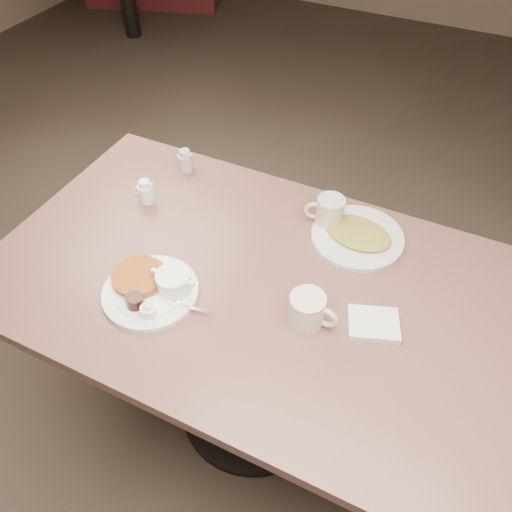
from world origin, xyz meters
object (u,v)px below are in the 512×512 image
at_px(diner_table, 253,314).
at_px(creamer_right, 185,161).
at_px(coffee_mug_near, 308,310).
at_px(coffee_mug_far, 329,212).
at_px(main_plate, 153,287).
at_px(hash_plate, 358,236).
at_px(creamer_left, 146,192).

xyz_separation_m(diner_table, creamer_right, (-0.43, 0.35, 0.21)).
xyz_separation_m(coffee_mug_near, coffee_mug_far, (-0.08, 0.37, 0.00)).
relative_size(diner_table, creamer_right, 18.75).
relative_size(diner_table, coffee_mug_near, 11.17).
height_order(main_plate, creamer_right, creamer_right).
relative_size(main_plate, coffee_mug_far, 2.47).
bearing_deg(coffee_mug_near, coffee_mug_far, 102.20).
relative_size(creamer_right, hash_plate, 0.25).
xyz_separation_m(coffee_mug_near, creamer_left, (-0.65, 0.22, -0.01)).
height_order(diner_table, main_plate, main_plate).
relative_size(diner_table, hash_plate, 4.74).
relative_size(diner_table, coffee_mug_far, 11.47).
bearing_deg(creamer_right, hash_plate, -6.38).
xyz_separation_m(diner_table, creamer_left, (-0.46, 0.15, 0.21)).
height_order(creamer_left, creamer_right, same).
bearing_deg(hash_plate, coffee_mug_far, 168.57).
xyz_separation_m(diner_table, main_plate, (-0.22, -0.16, 0.19)).
height_order(diner_table, coffee_mug_far, coffee_mug_far).
distance_m(creamer_left, hash_plate, 0.68).
relative_size(coffee_mug_near, coffee_mug_far, 1.03).
height_order(creamer_left, hash_plate, creamer_left).
height_order(coffee_mug_far, hash_plate, coffee_mug_far).
xyz_separation_m(coffee_mug_far, hash_plate, (0.10, -0.02, -0.04)).
height_order(coffee_mug_far, creamer_right, coffee_mug_far).
bearing_deg(hash_plate, diner_table, -127.78).
xyz_separation_m(main_plate, hash_plate, (0.44, 0.44, -0.01)).
distance_m(creamer_left, creamer_right, 0.20).
bearing_deg(coffee_mug_far, creamer_left, -165.44).
distance_m(coffee_mug_far, creamer_left, 0.59).
bearing_deg(hash_plate, coffee_mug_near, -93.89).
distance_m(main_plate, creamer_left, 0.39).
bearing_deg(coffee_mug_near, hash_plate, 86.11).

